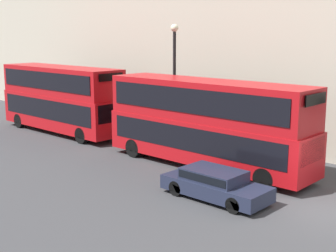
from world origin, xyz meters
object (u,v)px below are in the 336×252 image
car_dark_sedan (215,183)px  bus_second_in_queue (61,97)px  bus_leading (206,120)px  pedestrian (225,141)px

car_dark_sedan → bus_second_in_queue: bearing=77.6°
bus_leading → car_dark_sedan: bearing=-137.2°
bus_leading → pedestrian: 2.94m
car_dark_sedan → bus_leading: bearing=42.8°
bus_leading → bus_second_in_queue: bearing=90.0°
bus_second_in_queue → bus_leading: bearing=-90.0°
bus_leading → car_dark_sedan: size_ratio=2.52×
pedestrian → bus_second_in_queue: bearing=101.5°
bus_second_in_queue → car_dark_sedan: bearing=-102.4°
bus_leading → car_dark_sedan: 4.95m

